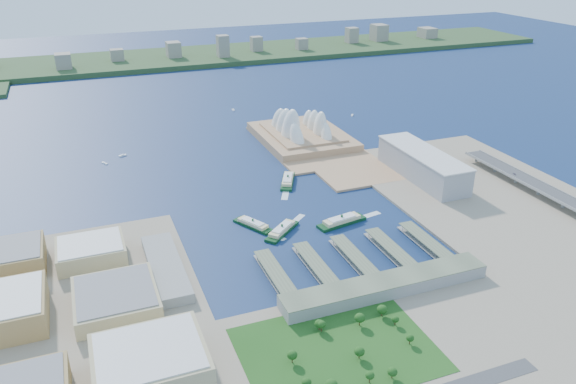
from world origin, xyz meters
name	(u,v)px	position (x,y,z in m)	size (l,w,h in m)	color
ground	(311,231)	(0.00, 0.00, 0.00)	(3000.00, 3000.00, 0.00)	#10284E
west_land	(77,342)	(-250.00, -105.00, 1.50)	(220.00, 390.00, 3.00)	gray
south_land	(417,348)	(0.00, -210.00, 1.50)	(720.00, 180.00, 3.00)	gray
east_land	(516,213)	(240.00, -50.00, 1.50)	(240.00, 500.00, 3.00)	gray
peninsula	(308,144)	(107.50, 260.00, 1.50)	(135.00, 220.00, 3.00)	tan
far_shore	(161,59)	(0.00, 980.00, 6.00)	(2200.00, 260.00, 12.00)	#2D4926
opera_house	(302,121)	(105.00, 280.00, 32.00)	(134.00, 180.00, 58.00)	white
toaster_building	(422,165)	(195.00, 80.00, 20.50)	(45.00, 155.00, 35.00)	gray
expressway	(564,203)	(300.00, -60.00, 8.93)	(26.00, 340.00, 11.85)	gray
west_buildings	(72,302)	(-250.00, -70.00, 16.50)	(200.00, 280.00, 27.00)	#9D804E
ferry_wharves	(354,258)	(14.00, -75.00, 4.65)	(184.00, 90.00, 9.30)	#59634B
terminal_building	(386,286)	(15.00, -135.00, 9.00)	(200.00, 28.00, 12.00)	gray
park	(338,341)	(-60.00, -190.00, 11.00)	(150.00, 110.00, 16.00)	#194714
far_skyline	(161,47)	(0.00, 960.00, 39.50)	(1900.00, 140.00, 55.00)	gray
ferry_a	(253,223)	(-57.19, 32.75, 4.81)	(12.94, 50.82, 9.61)	#0E3A19
ferry_b	(288,179)	(23.88, 133.35, 5.46)	(14.71, 57.80, 10.93)	#0E3A19
ferry_c	(282,229)	(-31.65, 7.85, 5.13)	(13.80, 54.21, 10.25)	#0E3A19
ferry_d	(342,219)	(38.71, 2.89, 5.66)	(15.24, 59.85, 11.32)	#0E3A19
boat_a	(105,163)	(-196.61, 290.89, 1.17)	(3.02, 12.10, 2.33)	white
boat_b	(123,155)	(-169.25, 312.52, 1.51)	(3.91, 11.17, 3.02)	white
boat_c	(352,115)	(241.73, 372.29, 1.29)	(3.34, 11.45, 2.58)	white
boat_e	(233,110)	(50.28, 482.96, 1.36)	(3.52, 11.07, 2.72)	white
car_c	(515,174)	(296.00, 19.76, 15.51)	(1.86, 4.57, 1.33)	slate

